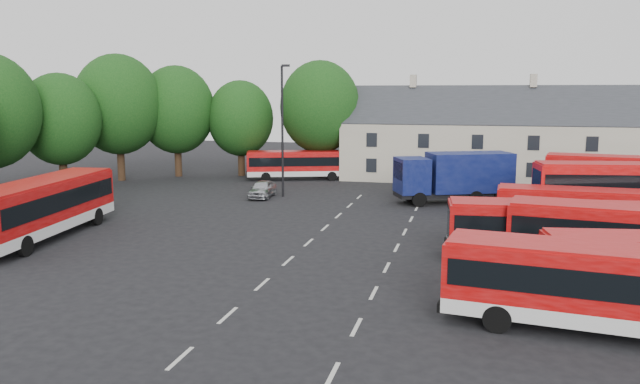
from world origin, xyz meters
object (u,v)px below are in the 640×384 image
(bus_west, at_px, (43,204))
(silver_car, at_px, (263,189))
(box_truck, at_px, (455,175))
(lamppost, at_px, (283,127))
(bus_row_a, at_px, (609,283))
(bus_dd_south, at_px, (620,192))

(bus_west, distance_m, silver_car, 18.32)
(box_truck, relative_size, lamppost, 0.87)
(bus_west, relative_size, lamppost, 1.17)
(box_truck, distance_m, silver_car, 15.26)
(bus_west, xyz_separation_m, box_truck, (22.77, 17.79, 0.10))
(bus_row_a, height_order, box_truck, box_truck)
(bus_row_a, bearing_deg, silver_car, 138.36)
(bus_west, relative_size, box_truck, 1.35)
(box_truck, bearing_deg, bus_west, -164.98)
(box_truck, relative_size, silver_car, 2.26)
(bus_dd_south, xyz_separation_m, lamppost, (-23.77, 6.67, 3.28))
(bus_west, height_order, box_truck, box_truck)
(silver_car, bearing_deg, lamppost, 22.03)
(bus_dd_south, height_order, lamppost, lamppost)
(bus_row_a, height_order, bus_dd_south, bus_dd_south)
(bus_west, xyz_separation_m, silver_car, (7.62, 16.61, -1.37))
(lamppost, bearing_deg, box_truck, 1.84)
(bus_dd_south, distance_m, lamppost, 24.91)
(bus_row_a, distance_m, silver_car, 32.40)
(bus_row_a, relative_size, bus_west, 0.92)
(bus_row_a, xyz_separation_m, lamppost, (-19.64, 25.26, 3.75))
(bus_west, bearing_deg, silver_car, -31.23)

